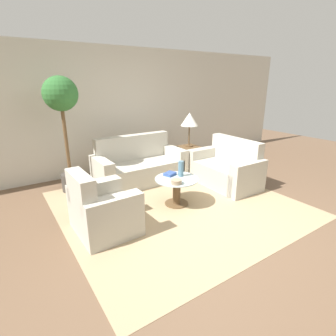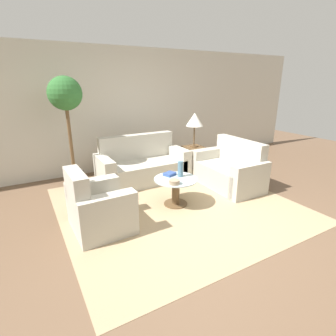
# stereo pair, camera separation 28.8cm
# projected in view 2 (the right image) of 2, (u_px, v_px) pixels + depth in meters

# --- Properties ---
(ground_plane) EXTENTS (14.00, 14.00, 0.00)m
(ground_plane) POSITION_uv_depth(u_px,v_px,m) (207.00, 223.00, 3.71)
(ground_plane) COLOR brown
(wall_back) EXTENTS (10.00, 0.06, 2.60)m
(wall_back) POSITION_uv_depth(u_px,v_px,m) (126.00, 110.00, 5.77)
(wall_back) COLOR beige
(wall_back) RESTS_ON ground_plane
(rug) EXTENTS (3.50, 3.38, 0.01)m
(rug) POSITION_uv_depth(u_px,v_px,m) (176.00, 204.00, 4.27)
(rug) COLOR tan
(rug) RESTS_ON ground_plane
(sofa_main) EXTENTS (1.75, 0.79, 0.89)m
(sofa_main) POSITION_uv_depth(u_px,v_px,m) (142.00, 167.00, 5.22)
(sofa_main) COLOR #B2AD9E
(sofa_main) RESTS_ON ground_plane
(armchair) EXTENTS (0.75, 0.85, 0.86)m
(armchair) POSITION_uv_depth(u_px,v_px,m) (97.00, 210.00, 3.47)
(armchair) COLOR #B2AD9E
(armchair) RESTS_ON ground_plane
(loveseat) EXTENTS (0.77, 1.37, 0.88)m
(loveseat) POSITION_uv_depth(u_px,v_px,m) (230.00, 171.00, 4.96)
(loveseat) COLOR #B2AD9E
(loveseat) RESTS_ON ground_plane
(coffee_table) EXTENTS (0.69, 0.69, 0.45)m
(coffee_table) POSITION_uv_depth(u_px,v_px,m) (176.00, 188.00, 4.18)
(coffee_table) COLOR brown
(coffee_table) RESTS_ON ground_plane
(side_table) EXTENTS (0.42, 0.42, 0.54)m
(side_table) POSITION_uv_depth(u_px,v_px,m) (193.00, 159.00, 5.81)
(side_table) COLOR brown
(side_table) RESTS_ON ground_plane
(table_lamp) EXTENTS (0.37, 0.37, 0.73)m
(table_lamp) POSITION_uv_depth(u_px,v_px,m) (195.00, 120.00, 5.54)
(table_lamp) COLOR brown
(table_lamp) RESTS_ON side_table
(potted_plant) EXTENTS (0.57, 0.57, 2.00)m
(potted_plant) POSITION_uv_depth(u_px,v_px,m) (67.00, 109.00, 4.46)
(potted_plant) COLOR #3D3833
(potted_plant) RESTS_ON ground_plane
(vase) EXTENTS (0.09, 0.09, 0.25)m
(vase) POSITION_uv_depth(u_px,v_px,m) (180.00, 169.00, 4.18)
(vase) COLOR slate
(vase) RESTS_ON coffee_table
(bowl) EXTENTS (0.16, 0.16, 0.07)m
(bowl) POSITION_uv_depth(u_px,v_px,m) (174.00, 182.00, 3.90)
(bowl) COLOR gray
(bowl) RESTS_ON coffee_table
(book_stack) EXTENTS (0.22, 0.20, 0.05)m
(book_stack) POSITION_uv_depth(u_px,v_px,m) (170.00, 174.00, 4.26)
(book_stack) COLOR #334C8C
(book_stack) RESTS_ON coffee_table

